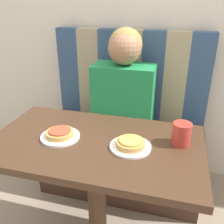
{
  "coord_description": "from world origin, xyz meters",
  "views": [
    {
      "loc": [
        0.35,
        -0.98,
        1.38
      ],
      "look_at": [
        0.0,
        0.31,
        0.77
      ],
      "focal_mm": 40.0,
      "sensor_mm": 36.0,
      "label": 1
    }
  ],
  "objects_px": {
    "plate_left": "(60,137)",
    "drinking_cup": "(181,134)",
    "pizza_right": "(130,143)",
    "person": "(124,83)",
    "plate_right": "(130,147)",
    "pizza_left": "(60,133)"
  },
  "relations": [
    {
      "from": "plate_right",
      "to": "drinking_cup",
      "type": "height_order",
      "value": "drinking_cup"
    },
    {
      "from": "plate_left",
      "to": "plate_right",
      "type": "distance_m",
      "value": 0.35
    },
    {
      "from": "plate_left",
      "to": "drinking_cup",
      "type": "distance_m",
      "value": 0.58
    },
    {
      "from": "plate_left",
      "to": "pizza_right",
      "type": "height_order",
      "value": "pizza_right"
    },
    {
      "from": "drinking_cup",
      "to": "pizza_right",
      "type": "bearing_deg",
      "value": -156.95
    },
    {
      "from": "pizza_right",
      "to": "person",
      "type": "bearing_deg",
      "value": 105.3
    },
    {
      "from": "plate_left",
      "to": "drinking_cup",
      "type": "height_order",
      "value": "drinking_cup"
    },
    {
      "from": "plate_left",
      "to": "pizza_right",
      "type": "bearing_deg",
      "value": 0.0
    },
    {
      "from": "plate_left",
      "to": "drinking_cup",
      "type": "xyz_separation_m",
      "value": [
        0.57,
        0.09,
        0.05
      ]
    },
    {
      "from": "plate_right",
      "to": "pizza_right",
      "type": "height_order",
      "value": "pizza_right"
    },
    {
      "from": "person",
      "to": "pizza_left",
      "type": "xyz_separation_m",
      "value": [
        -0.18,
        -0.64,
        -0.07
      ]
    },
    {
      "from": "plate_left",
      "to": "pizza_right",
      "type": "xyz_separation_m",
      "value": [
        0.35,
        0.0,
        0.02
      ]
    },
    {
      "from": "plate_left",
      "to": "pizza_right",
      "type": "relative_size",
      "value": 1.41
    },
    {
      "from": "person",
      "to": "drinking_cup",
      "type": "bearing_deg",
      "value": -54.12
    },
    {
      "from": "person",
      "to": "plate_left",
      "type": "height_order",
      "value": "person"
    },
    {
      "from": "plate_left",
      "to": "pizza_left",
      "type": "bearing_deg",
      "value": 1.79
    },
    {
      "from": "pizza_left",
      "to": "drinking_cup",
      "type": "distance_m",
      "value": 0.58
    },
    {
      "from": "drinking_cup",
      "to": "pizza_left",
      "type": "bearing_deg",
      "value": -170.67
    },
    {
      "from": "pizza_left",
      "to": "pizza_right",
      "type": "relative_size",
      "value": 1.0
    },
    {
      "from": "person",
      "to": "plate_left",
      "type": "relative_size",
      "value": 3.74
    },
    {
      "from": "pizza_right",
      "to": "plate_left",
      "type": "bearing_deg",
      "value": -180.0
    },
    {
      "from": "plate_right",
      "to": "drinking_cup",
      "type": "relative_size",
      "value": 1.76
    }
  ]
}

